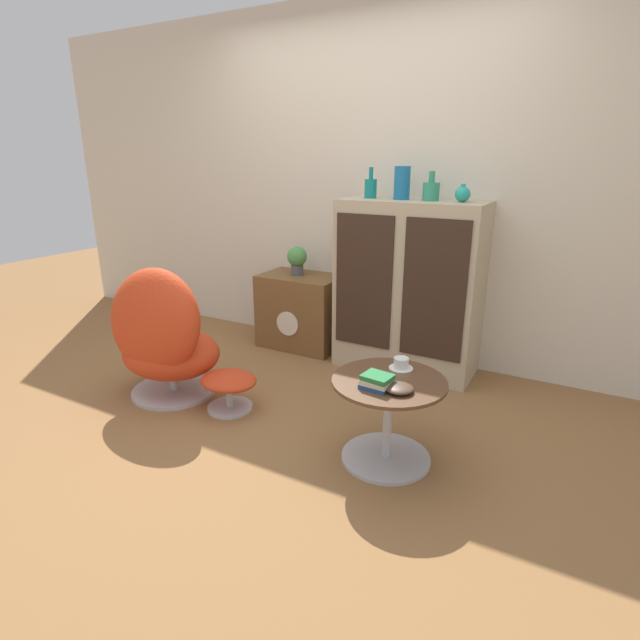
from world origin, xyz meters
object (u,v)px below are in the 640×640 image
object	(u,v)px
tv_console	(301,311)
bowl	(399,388)
teacup	(401,364)
book_stack	(377,381)
vase_leftmost	(371,188)
ottoman	(229,384)
vase_rightmost	(463,194)
vase_inner_left	(402,183)
vase_inner_right	(431,191)
sideboard	(408,288)
coffee_table	(388,415)
egg_chair	(163,339)
potted_plant	(297,259)

from	to	relation	value
tv_console	bowl	distance (m)	1.87
bowl	teacup	bearing A→B (deg)	108.31
book_stack	vase_leftmost	bearing A→B (deg)	115.77
ottoman	teacup	size ratio (longest dim) A/B	2.90
vase_leftmost	vase_rightmost	world-z (taller)	vase_leftmost
tv_console	bowl	size ratio (longest dim) A/B	4.67
vase_inner_left	bowl	world-z (taller)	vase_inner_left
vase_leftmost	vase_inner_left	size ratio (longest dim) A/B	0.96
vase_inner_left	vase_inner_right	world-z (taller)	vase_inner_left
sideboard	ottoman	size ratio (longest dim) A/B	3.37
bowl	coffee_table	bearing A→B (deg)	131.51
coffee_table	ottoman	bearing A→B (deg)	178.12
egg_chair	potted_plant	bearing A→B (deg)	78.17
sideboard	coffee_table	xyz separation A→B (m)	(0.34, -1.19, -0.35)
vase_inner_left	teacup	bearing A→B (deg)	-67.78
book_stack	bowl	size ratio (longest dim) A/B	1.09
potted_plant	egg_chair	bearing A→B (deg)	-101.83
vase_rightmost	potted_plant	bearing A→B (deg)	179.43
sideboard	teacup	distance (m)	1.10
tv_console	bowl	world-z (taller)	tv_console
ottoman	book_stack	distance (m)	1.10
coffee_table	vase_inner_right	bearing A→B (deg)	100.29
egg_chair	vase_inner_right	world-z (taller)	vase_inner_right
sideboard	egg_chair	bearing A→B (deg)	-134.82
tv_console	vase_rightmost	xyz separation A→B (m)	(1.24, -0.01, 0.98)
sideboard	coffee_table	distance (m)	1.29
sideboard	tv_console	world-z (taller)	sideboard
potted_plant	book_stack	size ratio (longest dim) A/B	1.52
ottoman	coffee_table	distance (m)	1.07
ottoman	vase_leftmost	size ratio (longest dim) A/B	1.73
vase_leftmost	book_stack	size ratio (longest dim) A/B	1.39
vase_inner_left	vase_rightmost	xyz separation A→B (m)	(0.42, -0.00, -0.06)
sideboard	vase_inner_right	distance (m)	0.69
ottoman	vase_rightmost	bearing A→B (deg)	47.74
vase_rightmost	egg_chair	bearing A→B (deg)	-141.57
potted_plant	bowl	xyz separation A→B (m)	(1.37, -1.31, -0.26)
potted_plant	coffee_table	bearing A→B (deg)	-43.39
coffee_table	vase_leftmost	bearing A→B (deg)	118.64
egg_chair	book_stack	distance (m)	1.52
potted_plant	tv_console	bearing A→B (deg)	-0.83
ottoman	coffee_table	size ratio (longest dim) A/B	0.63
egg_chair	vase_inner_right	bearing A→B (deg)	42.60
vase_inner_right	vase_rightmost	distance (m)	0.21
tv_console	vase_inner_left	distance (m)	1.33
ottoman	bowl	world-z (taller)	bowl
vase_inner_right	sideboard	bearing A→B (deg)	-178.12
tv_console	bowl	bearing A→B (deg)	-44.46
tv_console	egg_chair	bearing A→B (deg)	-103.37
ottoman	vase_inner_right	xyz separation A→B (m)	(0.85, 1.16, 1.13)
tv_console	vase_leftmost	xyz separation A→B (m)	(0.59, -0.01, 1.00)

